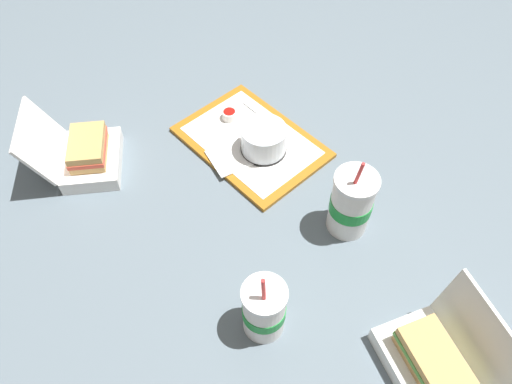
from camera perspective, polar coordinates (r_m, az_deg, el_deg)
ground_plane at (r=1.17m, az=-0.43°, el=-3.52°), size 3.20×3.20×0.00m
food_tray at (r=1.32m, az=-0.55°, el=5.74°), size 0.42×0.33×0.01m
cake_container at (r=1.27m, az=0.89°, el=5.94°), size 0.12×0.12×0.07m
ketchup_cup at (r=1.37m, az=-3.06°, el=8.85°), size 0.04×0.04×0.02m
napkin_stack at (r=1.28m, az=-2.94°, el=3.96°), size 0.10×0.10×0.00m
plastic_fork at (r=1.39m, az=0.21°, el=9.10°), size 0.11×0.03×0.00m
clamshell_sandwich_right at (r=1.03m, az=19.79°, el=-17.94°), size 0.23×0.20×0.17m
clamshell_sandwich_front at (r=1.32m, az=-18.92°, el=4.13°), size 0.25×0.26×0.17m
soda_cup_back at (r=0.99m, az=0.92°, el=-13.28°), size 0.09×0.09×0.20m
soda_cup_corner at (r=1.12m, az=10.83°, el=-1.28°), size 0.10×0.10×0.23m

